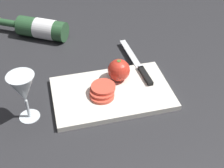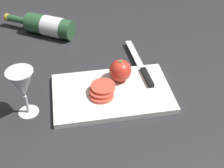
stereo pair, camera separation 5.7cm
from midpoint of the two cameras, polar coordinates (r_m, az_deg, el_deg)
name	(u,v)px [view 1 (the left image)]	position (r m, az deg, el deg)	size (l,w,h in m)	color
ground_plane	(103,95)	(1.03, -3.28, -2.08)	(3.00, 3.00, 0.00)	#28282B
cutting_board	(112,93)	(1.02, -1.61, -1.71)	(0.38, 0.24, 0.02)	silver
wine_bottle	(40,28)	(1.34, -14.23, 9.83)	(0.30, 0.21, 0.08)	#2D5633
wine_glass	(23,90)	(0.92, -17.65, -1.07)	(0.08, 0.08, 0.16)	silver
whole_tomato	(119,70)	(1.04, -0.33, 2.53)	(0.08, 0.08, 0.08)	red
knife	(141,69)	(1.10, 3.86, 2.67)	(0.04, 0.30, 0.01)	silver
tomato_slice_stack_near	(102,91)	(0.99, -3.49, -1.38)	(0.08, 0.10, 0.03)	#DB4C38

